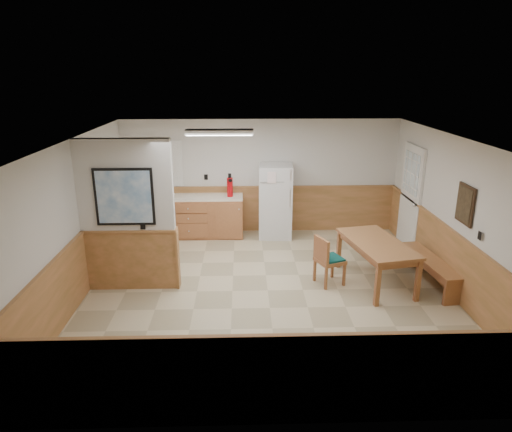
{
  "coord_description": "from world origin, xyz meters",
  "views": [
    {
      "loc": [
        -0.41,
        -6.82,
        3.49
      ],
      "look_at": [
        -0.18,
        0.4,
        1.17
      ],
      "focal_mm": 32.0,
      "sensor_mm": 36.0,
      "label": 1
    }
  ],
  "objects_px": {
    "dining_table": "(377,247)",
    "dining_chair": "(326,257)",
    "dining_bench": "(430,265)",
    "fire_extinguisher": "(230,186)",
    "refrigerator": "(276,201)",
    "soap_bottle": "(163,192)"
  },
  "relations": [
    {
      "from": "dining_table",
      "to": "dining_chair",
      "type": "xyz_separation_m",
      "value": [
        -0.86,
        -0.03,
        -0.16
      ]
    },
    {
      "from": "dining_table",
      "to": "dining_bench",
      "type": "bearing_deg",
      "value": -14.14
    },
    {
      "from": "dining_table",
      "to": "fire_extinguisher",
      "type": "bearing_deg",
      "value": 125.02
    },
    {
      "from": "refrigerator",
      "to": "dining_table",
      "type": "xyz_separation_m",
      "value": [
        1.53,
        -2.39,
        -0.14
      ]
    },
    {
      "from": "refrigerator",
      "to": "fire_extinguisher",
      "type": "distance_m",
      "value": 1.03
    },
    {
      "from": "dining_chair",
      "to": "soap_bottle",
      "type": "bearing_deg",
      "value": 118.97
    },
    {
      "from": "dining_table",
      "to": "dining_chair",
      "type": "height_order",
      "value": "dining_chair"
    },
    {
      "from": "dining_table",
      "to": "soap_bottle",
      "type": "height_order",
      "value": "soap_bottle"
    },
    {
      "from": "fire_extinguisher",
      "to": "dining_chair",
      "type": "bearing_deg",
      "value": -46.71
    },
    {
      "from": "dining_chair",
      "to": "fire_extinguisher",
      "type": "xyz_separation_m",
      "value": [
        -1.66,
        2.43,
        0.63
      ]
    },
    {
      "from": "dining_bench",
      "to": "soap_bottle",
      "type": "height_order",
      "value": "soap_bottle"
    },
    {
      "from": "dining_table",
      "to": "dining_bench",
      "type": "xyz_separation_m",
      "value": [
        0.93,
        -0.05,
        -0.31
      ]
    },
    {
      "from": "fire_extinguisher",
      "to": "soap_bottle",
      "type": "distance_m",
      "value": 1.44
    },
    {
      "from": "dining_chair",
      "to": "dining_bench",
      "type": "bearing_deg",
      "value": -22.87
    },
    {
      "from": "dining_bench",
      "to": "fire_extinguisher",
      "type": "xyz_separation_m",
      "value": [
        -3.44,
        2.45,
        0.78
      ]
    },
    {
      "from": "dining_table",
      "to": "fire_extinguisher",
      "type": "relative_size",
      "value": 3.48
    },
    {
      "from": "dining_table",
      "to": "soap_bottle",
      "type": "relative_size",
      "value": 9.01
    },
    {
      "from": "dining_table",
      "to": "dining_chair",
      "type": "bearing_deg",
      "value": 170.68
    },
    {
      "from": "refrigerator",
      "to": "dining_bench",
      "type": "xyz_separation_m",
      "value": [
        2.46,
        -2.44,
        -0.45
      ]
    },
    {
      "from": "dining_table",
      "to": "fire_extinguisher",
      "type": "xyz_separation_m",
      "value": [
        -2.51,
        2.41,
        0.47
      ]
    },
    {
      "from": "refrigerator",
      "to": "soap_bottle",
      "type": "height_order",
      "value": "refrigerator"
    },
    {
      "from": "dining_bench",
      "to": "dining_chair",
      "type": "distance_m",
      "value": 1.79
    }
  ]
}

